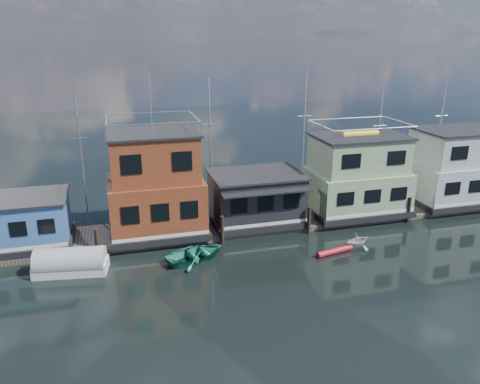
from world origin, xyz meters
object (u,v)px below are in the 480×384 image
object	(u,v)px
houseboat_blue	(24,221)
houseboat_red	(156,186)
red_kayak	(335,251)
houseboat_green	(357,176)
dinghy_white	(357,240)
tarp_runabout	(71,263)
houseboat_white	(456,167)
dinghy_teal	(196,254)
houseboat_dark	(256,197)

from	to	relation	value
houseboat_blue	houseboat_red	xyz separation A→B (m)	(9.50, 0.00, 1.90)
red_kayak	houseboat_green	bearing A→B (deg)	40.85
dinghy_white	houseboat_blue	bearing A→B (deg)	58.26
houseboat_red	tarp_runabout	bearing A→B (deg)	-143.38
houseboat_red	tarp_runabout	world-z (taller)	houseboat_red
houseboat_white	dinghy_teal	size ratio (longest dim) A/B	1.95
houseboat_red	houseboat_green	world-z (taller)	houseboat_red
houseboat_white	houseboat_red	bearing A→B (deg)	-180.00
houseboat_blue	houseboat_white	size ratio (longest dim) A/B	0.76
tarp_runabout	red_kayak	xyz separation A→B (m)	(18.08, -2.06, -0.49)
dinghy_white	red_kayak	bearing A→B (deg)	87.79
houseboat_red	houseboat_dark	xyz separation A→B (m)	(8.00, -0.02, -1.69)
dinghy_white	houseboat_green	bearing A→B (deg)	-43.68
houseboat_green	dinghy_white	world-z (taller)	houseboat_green
houseboat_dark	houseboat_blue	bearing A→B (deg)	179.94
houseboat_blue	houseboat_white	xyz separation A→B (m)	(36.50, 0.00, 1.33)
red_kayak	houseboat_blue	bearing A→B (deg)	151.08
houseboat_green	red_kayak	xyz separation A→B (m)	(-5.12, -6.66, -3.33)
houseboat_red	houseboat_white	distance (m)	27.01
tarp_runabout	dinghy_teal	size ratio (longest dim) A/B	1.14
tarp_runabout	red_kayak	bearing A→B (deg)	2.18
houseboat_green	dinghy_white	size ratio (longest dim) A/B	3.88
dinghy_white	red_kayak	size ratio (longest dim) A/B	0.73
houseboat_red	red_kayak	xyz separation A→B (m)	(11.88, -6.66, -3.89)
houseboat_red	dinghy_white	world-z (taller)	houseboat_red
houseboat_white	tarp_runabout	size ratio (longest dim) A/B	1.72
houseboat_dark	tarp_runabout	bearing A→B (deg)	-162.10
houseboat_white	tarp_runabout	xyz separation A→B (m)	(-33.20, -4.61, -2.83)
houseboat_blue	houseboat_red	size ratio (longest dim) A/B	0.54
houseboat_blue	dinghy_white	distance (m)	24.28
dinghy_white	dinghy_teal	bearing A→B (deg)	67.15
tarp_runabout	dinghy_white	bearing A→B (deg)	4.40
houseboat_dark	dinghy_white	bearing A→B (deg)	-45.71
houseboat_red	tarp_runabout	size ratio (longest dim) A/B	2.43
houseboat_dark	red_kayak	distance (m)	8.00
dinghy_teal	houseboat_blue	bearing A→B (deg)	48.17
houseboat_blue	dinghy_teal	world-z (taller)	houseboat_blue
houseboat_dark	dinghy_teal	world-z (taller)	houseboat_dark
houseboat_dark	red_kayak	size ratio (longest dim) A/B	2.50
houseboat_red	dinghy_white	size ratio (longest dim) A/B	5.48
houseboat_blue	houseboat_red	distance (m)	9.69
houseboat_blue	houseboat_red	world-z (taller)	houseboat_red
houseboat_green	dinghy_white	bearing A→B (deg)	-116.56
houseboat_blue	dinghy_teal	distance (m)	12.73
houseboat_dark	houseboat_white	size ratio (longest dim) A/B	0.88
dinghy_white	houseboat_red	bearing A→B (deg)	49.20
red_kayak	dinghy_teal	world-z (taller)	dinghy_teal
red_kayak	dinghy_white	bearing A→B (deg)	3.30
dinghy_white	houseboat_white	bearing A→B (deg)	-82.03
houseboat_green	houseboat_white	distance (m)	10.00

